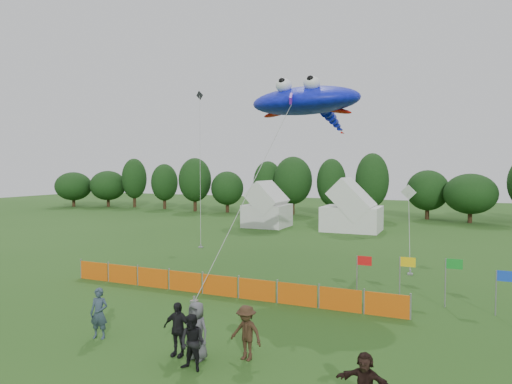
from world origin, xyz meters
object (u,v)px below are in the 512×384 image
at_px(spectator_b, 192,343).
at_px(spectator_f, 365,382).
at_px(spectator_e, 196,331).
at_px(spectator_d, 178,329).
at_px(stingray_kite, 308,102).
at_px(spectator_a, 99,313).
at_px(spectator_c, 246,333).
at_px(tent_right, 352,211).
at_px(barrier_fence, 220,286).
at_px(tent_left, 267,208).

distance_m(spectator_b, spectator_f, 5.35).
bearing_deg(spectator_e, spectator_d, -172.87).
bearing_deg(spectator_e, spectator_b, -60.35).
xyz_separation_m(spectator_d, spectator_f, (6.38, -1.07, -0.13)).
distance_m(spectator_e, stingray_kite, 15.93).
xyz_separation_m(spectator_a, stingray_kite, (4.02, 12.85, 9.18)).
bearing_deg(spectator_f, spectator_a, 179.43).
relative_size(spectator_a, stingray_kite, 0.12).
bearing_deg(spectator_c, stingray_kite, 108.25).
relative_size(tent_right, spectator_b, 3.25).
xyz_separation_m(spectator_a, spectator_b, (4.58, -0.94, -0.06)).
bearing_deg(spectator_f, stingray_kite, 119.26).
bearing_deg(spectator_a, barrier_fence, 64.92).
height_order(tent_right, barrier_fence, tent_right).
xyz_separation_m(spectator_b, spectator_d, (-1.04, 0.76, 0.03)).
relative_size(spectator_a, spectator_c, 1.04).
distance_m(tent_right, spectator_a, 32.76).
xyz_separation_m(tent_right, spectator_d, (0.97, -32.81, -1.12)).
bearing_deg(spectator_a, tent_left, 88.02).
height_order(tent_left, tent_right, tent_right).
height_order(tent_left, spectator_a, tent_left).
relative_size(tent_left, spectator_a, 2.37).
distance_m(barrier_fence, spectator_f, 11.68).
relative_size(spectator_d, spectator_f, 1.17).
xyz_separation_m(barrier_fence, spectator_b, (3.17, -7.70, 0.38)).
height_order(tent_right, spectator_b, tent_right).
height_order(barrier_fence, spectator_a, spectator_a).
xyz_separation_m(tent_right, spectator_e, (1.70, -32.82, -1.07)).
distance_m(tent_right, spectator_f, 34.69).
distance_m(tent_left, spectator_b, 35.04).
bearing_deg(barrier_fence, spectator_a, -101.78).
bearing_deg(tent_right, spectator_d, -88.31).
bearing_deg(spectator_f, spectator_b, -176.69).
bearing_deg(spectator_e, tent_right, 100.36).
xyz_separation_m(spectator_a, spectator_e, (4.27, -0.18, 0.02)).
bearing_deg(spectator_e, spectator_a, -175.01).
relative_size(tent_left, barrier_fence, 0.25).
distance_m(tent_left, spectator_a, 32.95).
height_order(spectator_d, stingray_kite, stingray_kite).
bearing_deg(stingray_kite, tent_left, 118.33).
xyz_separation_m(spectator_b, spectator_e, (-0.31, 0.76, 0.08)).
xyz_separation_m(spectator_b, spectator_f, (5.34, -0.30, -0.10)).
bearing_deg(spectator_b, barrier_fence, 115.26).
relative_size(barrier_fence, stingray_kite, 1.13).
height_order(spectator_a, spectator_b, spectator_a).
bearing_deg(tent_right, tent_left, -177.84).
relative_size(spectator_b, spectator_e, 0.92).
bearing_deg(tent_right, spectator_f, -77.76).
xyz_separation_m(tent_left, barrier_fence, (7.87, -25.53, -1.48)).
bearing_deg(spectator_e, spectator_f, -3.27).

